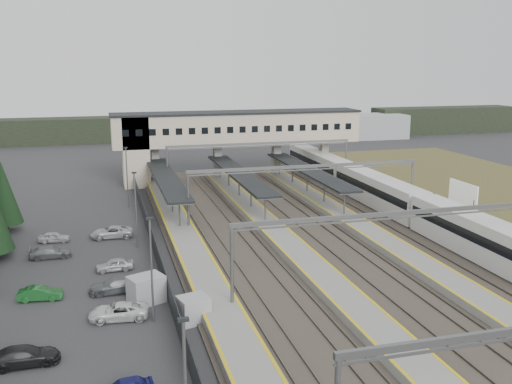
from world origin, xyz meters
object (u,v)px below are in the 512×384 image
object	(u,v)px
footbridge	(221,132)
train	(379,192)
billboard	(463,195)
relay_cabin_far	(194,309)
relay_cabin_near	(146,289)

from	to	relation	value
footbridge	train	xyz separation A→B (m)	(16.30, -23.31, -5.71)
footbridge	billboard	distance (m)	39.26
relay_cabin_far	footbridge	world-z (taller)	footbridge
relay_cabin_near	billboard	distance (m)	42.49
train	billboard	xyz separation A→B (m)	(7.40, -7.60, 0.84)
billboard	train	bearing A→B (deg)	134.23
footbridge	train	size ratio (longest dim) A/B	0.62
train	billboard	distance (m)	10.65
relay_cabin_far	footbridge	size ratio (longest dim) A/B	0.06
relay_cabin_far	footbridge	bearing A→B (deg)	75.82
relay_cabin_near	train	distance (m)	39.52
relay_cabin_far	train	size ratio (longest dim) A/B	0.04
footbridge	relay_cabin_far	bearing A→B (deg)	-104.18
relay_cabin_near	train	bearing A→B (deg)	35.42
relay_cabin_near	footbridge	world-z (taller)	footbridge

